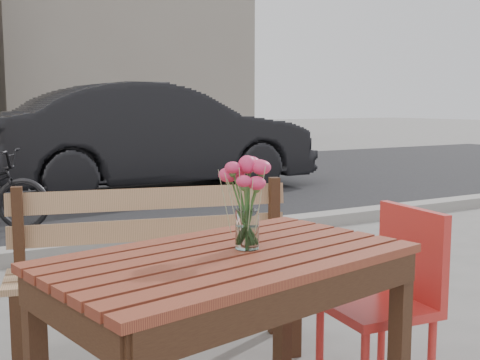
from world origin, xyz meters
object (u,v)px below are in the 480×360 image
at_px(red_chair, 391,290).
at_px(parked_car, 154,138).
at_px(main_table, 229,288).
at_px(main_vase, 247,191).

xyz_separation_m(red_chair, parked_car, (1.49, 6.35, 0.29)).
distance_m(main_table, red_chair, 0.84).
bearing_deg(main_vase, red_chair, 3.74).
height_order(main_table, main_vase, main_vase).
bearing_deg(main_vase, parked_car, 70.82).
relative_size(red_chair, main_vase, 2.53).
bearing_deg(red_chair, parked_car, 172.81).
height_order(main_vase, parked_car, parked_car).
bearing_deg(main_table, parked_car, 59.50).
bearing_deg(parked_car, main_table, 159.90).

